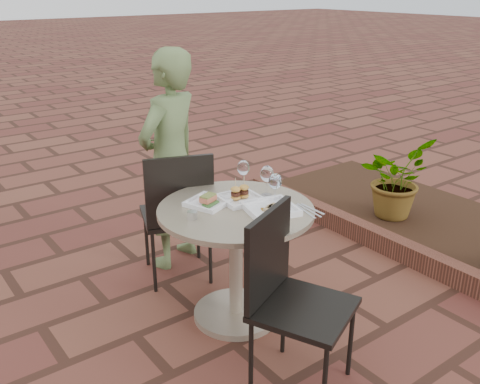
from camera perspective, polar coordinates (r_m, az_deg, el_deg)
ground at (r=3.17m, az=-0.55°, el=-15.99°), size 60.00×60.00×0.00m
cafe_table at (r=3.15m, az=-0.44°, el=-5.81°), size 0.90×0.90×0.73m
chair_far at (r=3.54m, az=-6.65°, el=-1.63°), size 0.56×0.56×0.93m
chair_near at (r=2.65m, az=5.05°, el=-10.03°), size 0.58×0.58×0.93m
diner at (r=3.75m, az=-7.46°, el=3.32°), size 0.66×0.55×1.55m
plate_salmon at (r=3.09m, az=-3.41°, el=-1.04°), size 0.28×0.28×0.06m
plate_sliders at (r=3.14m, az=-0.02°, el=-0.45°), size 0.24×0.24×0.15m
plate_tuna at (r=3.00m, az=3.25°, el=-1.75°), size 0.33×0.33×0.03m
wine_glass_right at (r=3.07m, az=3.78°, el=1.05°), size 0.08×0.08×0.18m
wine_glass_mid at (r=3.30m, az=0.36°, el=2.53°), size 0.08×0.08×0.18m
wine_glass_far at (r=3.18m, az=2.89°, el=1.87°), size 0.08×0.08×0.19m
steel_ramekin at (r=2.91m, az=-5.13°, el=-2.46°), size 0.07×0.07×0.04m
cutlery_set at (r=3.04m, az=7.36°, el=-1.94°), size 0.12×0.23×0.00m
planter_curb at (r=4.29m, az=14.56°, el=-4.90°), size 0.12×3.00×0.15m
mulch_bed at (r=4.83m, az=19.81°, el=-3.02°), size 1.30×3.00×0.06m
potted_plant_a at (r=4.68m, az=16.19°, el=1.42°), size 0.72×0.66×0.66m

